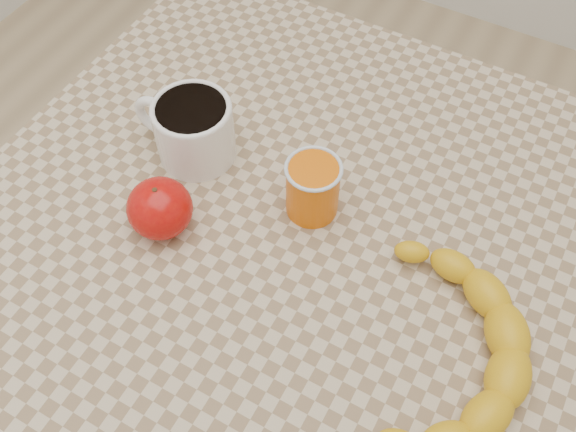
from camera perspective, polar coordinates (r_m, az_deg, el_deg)
The scene contains 6 objects.
ground at distance 1.47m, azimuth -0.00°, elevation -17.36°, with size 3.00×3.00×0.00m, color tan.
table at distance 0.86m, azimuth -0.00°, elevation -4.01°, with size 0.80×0.80×0.75m.
coffee_mug at distance 0.84m, azimuth -8.52°, elevation 7.76°, with size 0.14×0.11×0.09m.
orange_juice_glass at distance 0.77m, azimuth 2.21°, elevation 2.54°, with size 0.07×0.07×0.08m.
apple at distance 0.78m, azimuth -11.32°, elevation 0.67°, with size 0.09×0.09×0.07m.
banana at distance 0.71m, azimuth 14.05°, elevation -11.45°, with size 0.25×0.32×0.05m, color gold, non-canonical shape.
Camera 1 is at (0.21, -0.39, 1.41)m, focal length 40.00 mm.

